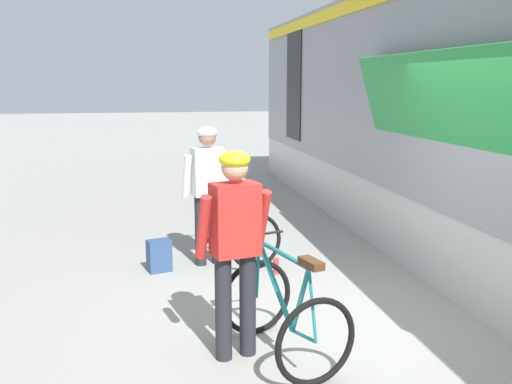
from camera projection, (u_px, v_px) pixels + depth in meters
ground_plane at (345, 329)px, 5.37m from camera, size 80.00×80.00×0.00m
cyclist_near_in_white at (208, 183)px, 7.09m from camera, size 0.65×0.38×1.76m
cyclist_far_in_red at (235, 237)px, 4.63m from camera, size 0.65×0.40×1.76m
bicycle_near_white at (239, 229)px, 7.45m from camera, size 0.95×1.21×0.99m
bicycle_far_teal at (284, 313)px, 4.73m from camera, size 0.96×1.22×0.99m
backpack_on_platform at (159, 256)px, 6.96m from camera, size 0.32×0.25×0.40m
water_bottle_near_the_bikes at (276, 266)px, 6.88m from camera, size 0.07×0.07×0.20m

